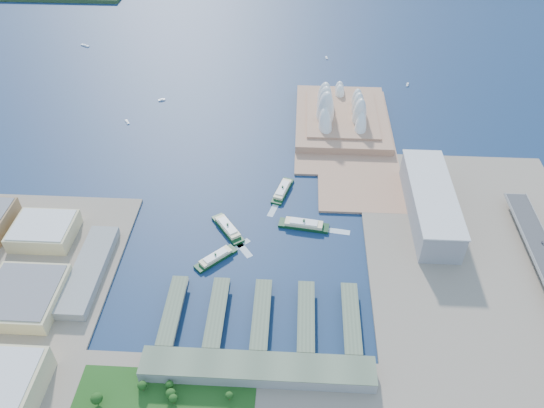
# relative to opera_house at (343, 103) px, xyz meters

# --- Properties ---
(ground) EXTENTS (3000.00, 3000.00, 0.00)m
(ground) POSITION_rel_opera_house_xyz_m (-105.00, -280.00, -32.00)
(ground) COLOR #0F224A
(ground) RESTS_ON ground
(east_land) EXTENTS (240.00, 500.00, 3.00)m
(east_land) POSITION_rel_opera_house_xyz_m (135.00, -330.00, -30.50)
(east_land) COLOR gray
(east_land) RESTS_ON ground
(peninsula) EXTENTS (135.00, 220.00, 3.00)m
(peninsula) POSITION_rel_opera_house_xyz_m (2.50, -20.00, -30.50)
(peninsula) COLOR tan
(peninsula) RESTS_ON ground
(opera_house) EXTENTS (134.00, 180.00, 58.00)m
(opera_house) POSITION_rel_opera_house_xyz_m (0.00, 0.00, 0.00)
(opera_house) COLOR white
(opera_house) RESTS_ON peninsula
(toaster_building) EXTENTS (45.00, 155.00, 35.00)m
(toaster_building) POSITION_rel_opera_house_xyz_m (90.00, -200.00, -11.50)
(toaster_building) COLOR gray
(toaster_building) RESTS_ON east_land
(ferry_wharves) EXTENTS (184.00, 90.00, 9.30)m
(ferry_wharves) POSITION_rel_opera_house_xyz_m (-91.00, -355.00, -27.35)
(ferry_wharves) COLOR #57664D
(ferry_wharves) RESTS_ON ground
(terminal_building) EXTENTS (200.00, 28.00, 12.00)m
(terminal_building) POSITION_rel_opera_house_xyz_m (-90.00, -415.00, -23.00)
(terminal_building) COLOR gray
(terminal_building) RESTS_ON south_land
(ferry_a) EXTENTS (41.97, 51.47, 10.10)m
(ferry_a) POSITION_rel_opera_house_xyz_m (-137.20, -235.07, -26.95)
(ferry_a) COLOR #0D3618
(ferry_a) RESTS_ON ground
(ferry_b) EXTENTS (26.68, 52.62, 9.65)m
(ferry_b) POSITION_rel_opera_house_xyz_m (-78.55, -164.31, -27.18)
(ferry_b) COLOR #0D3618
(ferry_b) RESTS_ON ground
(ferry_c) EXTENTS (43.61, 43.25, 9.26)m
(ferry_c) POSITION_rel_opera_house_xyz_m (-144.55, -280.97, -27.37)
(ferry_c) COLOR #0D3618
(ferry_c) RESTS_ON ground
(ferry_d) EXTENTS (57.94, 22.21, 10.68)m
(ferry_d) POSITION_rel_opera_house_xyz_m (-52.18, -224.80, -26.66)
(ferry_d) COLOR #0D3618
(ferry_d) RESTS_ON ground
(boat_a) EXTENTS (9.00, 12.10, 2.37)m
(boat_a) POSITION_rel_opera_house_xyz_m (-309.91, -16.47, -30.82)
(boat_a) COLOR white
(boat_a) RESTS_ON ground
(boat_b) EXTENTS (10.99, 7.96, 2.82)m
(boat_b) POSITION_rel_opera_house_xyz_m (-273.34, 48.89, -30.59)
(boat_b) COLOR white
(boat_b) RESTS_ON ground
(boat_c) EXTENTS (6.09, 11.66, 2.52)m
(boat_c) POSITION_rel_opera_house_xyz_m (111.97, 119.71, -30.74)
(boat_c) COLOR white
(boat_c) RESTS_ON ground
(boat_d) EXTENTS (17.56, 11.79, 3.01)m
(boat_d) POSITION_rel_opera_house_xyz_m (-455.63, 237.94, -30.50)
(boat_d) COLOR white
(boat_d) RESTS_ON ground
(boat_e) EXTENTS (4.85, 10.61, 2.51)m
(boat_e) POSITION_rel_opera_house_xyz_m (-16.18, 211.24, -30.75)
(boat_e) COLOR white
(boat_e) RESTS_ON ground
(car_c) EXTENTS (1.81, 4.44, 1.29)m
(car_c) POSITION_rel_opera_house_xyz_m (199.00, -253.17, -16.51)
(car_c) COLOR slate
(car_c) RESTS_ON expressway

